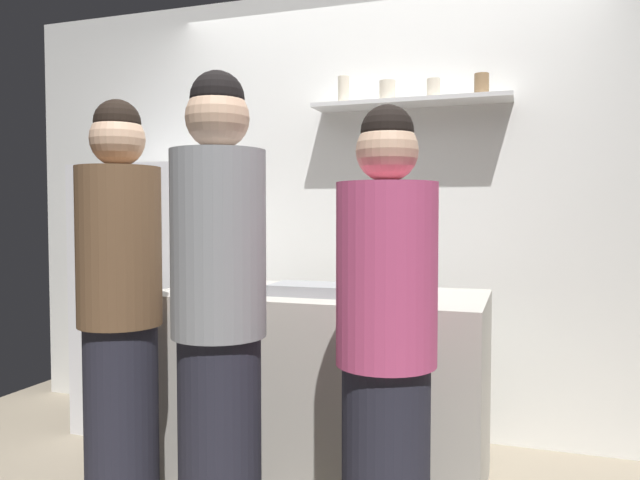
{
  "coord_description": "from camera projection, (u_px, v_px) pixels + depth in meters",
  "views": [
    {
      "loc": [
        0.8,
        -2.24,
        1.28
      ],
      "look_at": [
        -0.12,
        0.48,
        1.16
      ],
      "focal_mm": 33.9,
      "sensor_mm": 36.0,
      "label": 1
    }
  ],
  "objects": [
    {
      "name": "water_bottle_plastic",
      "position": [
        212.0,
        262.0,
        3.29
      ],
      "size": [
        0.08,
        0.08,
        0.25
      ],
      "color": "silver",
      "rests_on": "counter"
    },
    {
      "name": "wine_bottle_pale_glass",
      "position": [
        199.0,
        272.0,
        2.83
      ],
      "size": [
        0.07,
        0.07,
        0.27
      ],
      "color": "#B2BFB2",
      "rests_on": "counter"
    },
    {
      "name": "utensil_holder",
      "position": [
        406.0,
        276.0,
        2.99
      ],
      "size": [
        0.09,
        0.09,
        0.21
      ],
      "color": "#B2B2B7",
      "rests_on": "counter"
    },
    {
      "name": "baking_pan",
      "position": [
        309.0,
        289.0,
        2.8
      ],
      "size": [
        0.34,
        0.24,
        0.05
      ],
      "primitive_type": "cube",
      "color": "gray",
      "rests_on": "counter"
    },
    {
      "name": "person_brown_jacket",
      "position": [
        120.0,
        313.0,
        2.49
      ],
      "size": [
        0.34,
        0.34,
        1.75
      ],
      "rotation": [
        0.0,
        0.0,
        3.57
      ],
      "color": "#262633",
      "rests_on": "ground"
    },
    {
      "name": "counter",
      "position": [
        320.0,
        386.0,
        2.9
      ],
      "size": [
        1.55,
        0.74,
        0.91
      ],
      "primitive_type": "cube",
      "color": "#B7B2A8",
      "rests_on": "ground"
    },
    {
      "name": "wine_bottle_dark_glass",
      "position": [
        377.0,
        274.0,
        2.5
      ],
      "size": [
        0.08,
        0.08,
        0.32
      ],
      "color": "black",
      "rests_on": "counter"
    },
    {
      "name": "person_pink_top",
      "position": [
        386.0,
        354.0,
        2.03
      ],
      "size": [
        0.34,
        0.34,
        1.64
      ],
      "rotation": [
        0.0,
        0.0,
        3.31
      ],
      "color": "#262633",
      "rests_on": "ground"
    },
    {
      "name": "back_wall_assembly",
      "position": [
        381.0,
        210.0,
        3.55
      ],
      "size": [
        4.8,
        0.32,
        2.6
      ],
      "color": "white",
      "rests_on": "ground"
    },
    {
      "name": "person_grey_hoodie",
      "position": [
        219.0,
        321.0,
        2.17
      ],
      "size": [
        0.34,
        0.34,
        1.79
      ],
      "rotation": [
        0.0,
        0.0,
        6.12
      ],
      "color": "#262633",
      "rests_on": "ground"
    },
    {
      "name": "refrigerator",
      "position": [
        147.0,
        297.0,
        3.63
      ],
      "size": [
        0.68,
        0.59,
        1.56
      ],
      "color": "white",
      "rests_on": "ground"
    }
  ]
}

